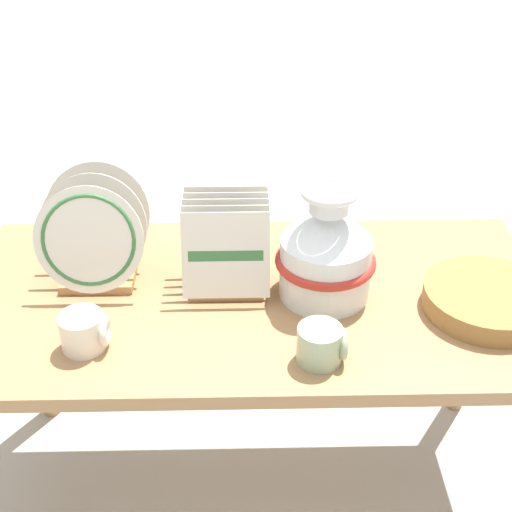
# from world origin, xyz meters

# --- Properties ---
(ground_plane) EXTENTS (14.00, 14.00, 0.00)m
(ground_plane) POSITION_xyz_m (0.00, 0.00, 0.00)
(ground_plane) COLOR #B2ADA3
(display_table) EXTENTS (1.42, 0.70, 0.68)m
(display_table) POSITION_xyz_m (0.00, 0.00, 0.60)
(display_table) COLOR #9E754C
(display_table) RESTS_ON ground_plane
(ceramic_vase) EXTENTS (0.24, 0.24, 0.29)m
(ceramic_vase) POSITION_xyz_m (0.16, -0.00, 0.80)
(ceramic_vase) COLOR silver
(ceramic_vase) RESTS_ON display_table
(dish_rack_round_plates) EXTENTS (0.26, 0.21, 0.27)m
(dish_rack_round_plates) POSITION_xyz_m (-0.39, 0.07, 0.80)
(dish_rack_round_plates) COLOR tan
(dish_rack_round_plates) RESTS_ON display_table
(dish_rack_square_plates) EXTENTS (0.20, 0.20, 0.22)m
(dish_rack_square_plates) POSITION_xyz_m (-0.07, 0.05, 0.77)
(dish_rack_square_plates) COLOR tan
(dish_rack_square_plates) RESTS_ON display_table
(wicker_charger_stack) EXTENTS (0.30, 0.30, 0.05)m
(wicker_charger_stack) POSITION_xyz_m (0.54, -0.07, 0.71)
(wicker_charger_stack) COLOR olive
(wicker_charger_stack) RESTS_ON display_table
(mug_sage_glaze) EXTENTS (0.11, 0.10, 0.08)m
(mug_sage_glaze) POSITION_xyz_m (0.13, -0.24, 0.72)
(mug_sage_glaze) COLOR #9EB28E
(mug_sage_glaze) RESTS_ON display_table
(mug_cream_glaze) EXTENTS (0.11, 0.10, 0.08)m
(mug_cream_glaze) POSITION_xyz_m (-0.37, -0.19, 0.72)
(mug_cream_glaze) COLOR silver
(mug_cream_glaze) RESTS_ON display_table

